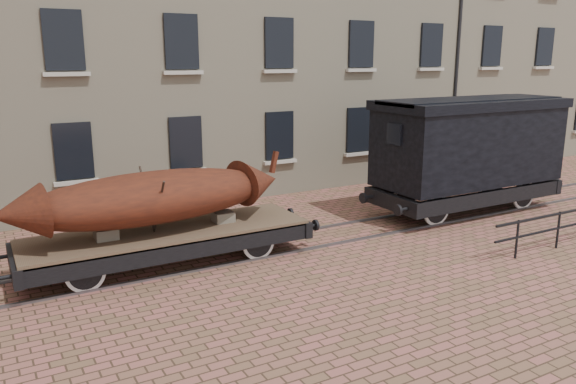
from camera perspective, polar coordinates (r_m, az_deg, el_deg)
ground at (r=16.00m, az=4.47°, el=-4.43°), size 90.00×90.00×0.00m
warehouse_cream at (r=25.46m, az=-2.44°, el=18.20°), size 40.00×10.19×14.00m
rail_track at (r=15.99m, az=4.47°, el=-4.32°), size 30.00×1.52×0.06m
flatcar_wagon at (r=13.83m, az=-12.08°, el=-4.48°), size 7.60×2.06×1.15m
iron_boat at (r=13.47m, az=-13.61°, el=-0.52°), size 6.94×2.31×1.65m
goods_van at (r=18.81m, az=17.93°, el=4.87°), size 7.10×2.59×3.67m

